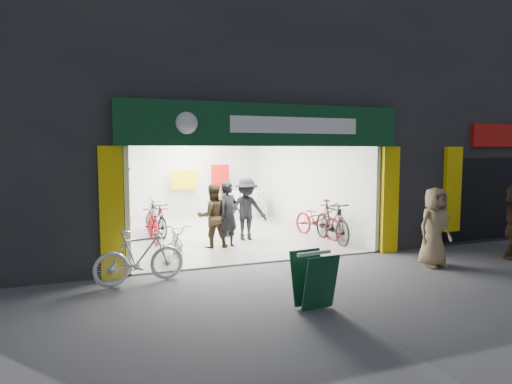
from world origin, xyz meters
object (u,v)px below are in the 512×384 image
bike_left_front (177,242)px  parked_bike (140,257)px  pedestrian_near (435,227)px  bike_right_front (332,222)px  sandwich_board (314,278)px

bike_left_front → parked_bike: size_ratio=0.98×
bike_left_front → pedestrian_near: (5.10, -2.49, 0.41)m
pedestrian_near → bike_left_front: bearing=148.7°
bike_left_front → pedestrian_near: size_ratio=0.99×
bike_left_front → parked_bike: (-1.00, -1.52, 0.08)m
bike_right_front → parked_bike: 5.66m
parked_bike → sandwich_board: parked_bike is taller
pedestrian_near → parked_bike: bearing=165.6°
bike_left_front → pedestrian_near: 5.69m
bike_right_front → pedestrian_near: bearing=-71.5°
bike_left_front → sandwich_board: (1.42, -3.90, 0.05)m
bike_left_front → parked_bike: parked_bike is taller
bike_right_front → parked_bike: size_ratio=1.12×
bike_left_front → pedestrian_near: pedestrian_near is taller
parked_bike → pedestrian_near: 6.19m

